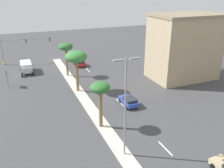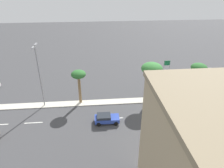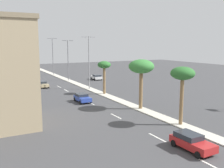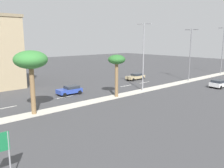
# 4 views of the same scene
# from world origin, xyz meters

# --- Properties ---
(ground_plane) EXTENTS (160.00, 160.00, 0.00)m
(ground_plane) POSITION_xyz_m (0.00, 35.93, 0.00)
(ground_plane) COLOR #424244
(median_curb) EXTENTS (1.80, 92.39, 0.12)m
(median_curb) POSITION_xyz_m (0.00, 46.20, 0.06)
(median_curb) COLOR beige
(median_curb) RESTS_ON ground
(lane_stripe_front) EXTENTS (0.20, 2.80, 0.01)m
(lane_stripe_front) POSITION_xyz_m (-5.00, 4.00, 0.01)
(lane_stripe_front) COLOR silver
(lane_stripe_front) RESTS_ON ground
(lane_stripe_left) EXTENTS (0.20, 2.80, 0.01)m
(lane_stripe_left) POSITION_xyz_m (-5.00, 11.05, 0.01)
(lane_stripe_left) COLOR silver
(lane_stripe_left) RESTS_ON ground
(lane_stripe_inboard) EXTENTS (0.20, 2.80, 0.01)m
(lane_stripe_inboard) POSITION_xyz_m (-5.00, 19.96, 0.01)
(lane_stripe_inboard) COLOR silver
(lane_stripe_inboard) RESTS_ON ground
(lane_stripe_far) EXTENTS (0.20, 2.80, 0.01)m
(lane_stripe_far) POSITION_xyz_m (-5.00, 28.63, 0.01)
(lane_stripe_far) COLOR silver
(lane_stripe_far) RESTS_ON ground
(lane_stripe_trailing) EXTENTS (0.20, 2.80, 0.01)m
(lane_stripe_trailing) POSITION_xyz_m (-5.00, 41.50, 0.01)
(lane_stripe_trailing) COLOR silver
(lane_stripe_trailing) RESTS_ON ground
(lane_stripe_right) EXTENTS (0.20, 2.80, 0.01)m
(lane_stripe_right) POSITION_xyz_m (-5.00, 46.77, 0.01)
(lane_stripe_right) COLOR silver
(lane_stripe_right) RESTS_ON ground
(palm_tree_far) EXTENTS (2.84, 2.84, 6.91)m
(palm_tree_far) POSITION_xyz_m (0.03, 13.04, 5.99)
(palm_tree_far) COLOR olive
(palm_tree_far) RESTS_ON median_curb
(palm_tree_mid) EXTENTS (3.73, 3.73, 7.30)m
(palm_tree_mid) POSITION_xyz_m (0.08, 21.57, 6.21)
(palm_tree_mid) COLOR olive
(palm_tree_mid) RESTS_ON median_curb
(palm_tree_near) EXTENTS (2.54, 2.54, 6.29)m
(palm_tree_near) POSITION_xyz_m (0.33, 34.30, 5.35)
(palm_tree_near) COLOR olive
(palm_tree_near) RESTS_ON median_curb
(street_lamp_mid) EXTENTS (2.90, 0.24, 11.06)m
(street_lamp_mid) POSITION_xyz_m (-0.11, 40.68, 6.51)
(street_lamp_mid) COLOR gray
(street_lamp_mid) RESTS_ON median_curb
(street_lamp_far) EXTENTS (2.90, 0.24, 10.51)m
(street_lamp_far) POSITION_xyz_m (-0.02, 54.99, 6.23)
(street_lamp_far) COLOR slate
(street_lamp_far) RESTS_ON median_curb
(street_lamp_left) EXTENTS (2.90, 0.24, 11.31)m
(street_lamp_left) POSITION_xyz_m (-0.04, 69.89, 6.64)
(street_lamp_left) COLOR slate
(street_lamp_left) RESTS_ON median_curb
(sedan_red_mid) EXTENTS (2.07, 4.25, 1.48)m
(sedan_red_mid) POSITION_xyz_m (-4.16, 7.14, 0.79)
(sedan_red_mid) COLOR red
(sedan_red_mid) RESTS_ON ground
(sedan_tan_inboard) EXTENTS (2.00, 4.55, 1.33)m
(sedan_tan_inboard) POSITION_xyz_m (-8.44, 47.93, 0.72)
(sedan_tan_inboard) COLOR tan
(sedan_tan_inboard) RESTS_ON ground
(sedan_blue_leading) EXTENTS (2.02, 3.87, 1.38)m
(sedan_blue_leading) POSITION_xyz_m (-5.89, 30.01, 0.74)
(sedan_blue_leading) COLOR #2D47AD
(sedan_blue_leading) RESTS_ON ground
(sedan_white_center) EXTENTS (2.38, 4.20, 1.43)m
(sedan_white_center) POSITION_xyz_m (7.27, 53.19, 0.77)
(sedan_white_center) COLOR silver
(sedan_white_center) RESTS_ON ground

